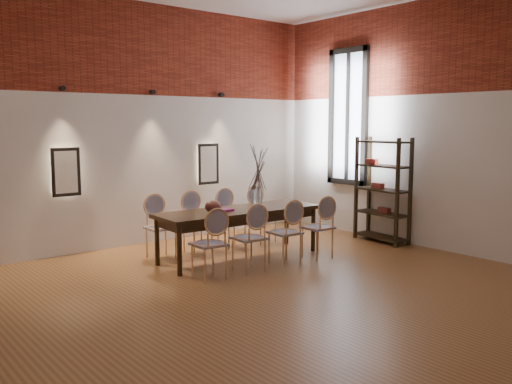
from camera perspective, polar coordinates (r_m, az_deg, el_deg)
floor at (r=6.66m, az=2.50°, el=-10.63°), size 7.00×7.00×0.02m
wall_back at (r=9.30m, az=-12.23°, el=6.87°), size 7.00×0.10×4.00m
wall_right at (r=9.10m, az=19.64°, el=6.61°), size 0.10×7.00×4.00m
brick_band_back at (r=9.31m, az=-12.25°, el=14.59°), size 7.00×0.02×1.50m
brick_band_right at (r=9.12m, az=19.75°, el=14.49°), size 0.02×7.00×1.50m
niche_left at (r=8.72m, az=-19.44°, el=2.00°), size 0.36×0.06×0.66m
niche_right at (r=9.90m, az=-5.13°, el=2.97°), size 0.36×0.06×0.66m
spot_fixture_left at (r=8.68m, az=-19.73°, el=10.23°), size 0.08×0.10×0.08m
spot_fixture_mid at (r=9.29m, az=-10.84°, el=10.30°), size 0.08×0.10×0.08m
spot_fixture_right at (r=10.03m, az=-3.68°, el=10.18°), size 0.08×0.10×0.08m
window_glass at (r=10.22m, az=9.70°, el=7.79°), size 0.02×0.78×2.38m
window_frame at (r=10.20m, az=9.63°, el=7.80°), size 0.08×0.90×2.50m
window_mullion at (r=10.20m, az=9.63°, el=7.80°), size 0.06×0.06×2.40m
dining_table at (r=8.23m, az=-1.76°, el=-4.39°), size 2.61×0.95×0.75m
chair_near_a at (r=7.13m, az=-4.98°, el=-5.47°), size 0.46×0.46×0.94m
chair_near_b at (r=7.47m, az=-0.76°, el=-4.84°), size 0.46×0.46×0.94m
chair_near_c at (r=7.86m, az=3.05°, el=-4.25°), size 0.46×0.46×0.94m
chair_near_d at (r=8.27m, az=6.50°, el=-3.70°), size 0.46×0.46×0.94m
chair_far_a at (r=8.32m, az=-9.99°, el=-3.71°), size 0.46×0.46×0.94m
chair_far_b at (r=8.62m, az=-6.16°, el=-3.26°), size 0.46×0.46×0.94m
chair_far_c at (r=8.95m, az=-2.60°, el=-2.83°), size 0.46×0.46×0.94m
chair_far_d at (r=9.32m, az=0.68°, el=-2.42°), size 0.46×0.46×0.94m
vase at (r=8.34m, az=0.21°, el=-0.57°), size 0.14×0.14×0.30m
dried_branches at (r=8.29m, az=0.21°, el=2.51°), size 0.50×0.50×0.70m
bowl at (r=7.84m, az=-4.54°, el=-1.54°), size 0.24×0.24×0.18m
book at (r=7.99m, az=-3.42°, el=-1.92°), size 0.27×0.19×0.03m
shelving_rack at (r=9.53m, az=13.17°, el=0.22°), size 0.47×1.03×1.80m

